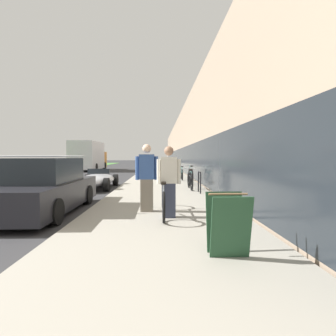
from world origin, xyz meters
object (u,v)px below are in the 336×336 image
(cruiser_bike_middle, at_px, (191,176))
(cruiser_bike_nearest, at_px, (190,180))
(sandwich_board_sign, at_px, (228,224))
(vintage_roadster_curbside, at_px, (96,180))
(cruiser_bike_farthest, at_px, (182,174))
(bike_rack_hoop, at_px, (199,180))
(person_bystander, at_px, (147,178))
(tandem_bicycle, at_px, (163,200))
(parked_sedan_curbside, at_px, (45,188))
(person_rider, at_px, (169,182))
(moving_truck, at_px, (89,156))

(cruiser_bike_middle, bearing_deg, cruiser_bike_nearest, -97.45)
(sandwich_board_sign, relative_size, vintage_roadster_curbside, 0.22)
(vintage_roadster_curbside, bearing_deg, cruiser_bike_farthest, 37.46)
(bike_rack_hoop, bearing_deg, sandwich_board_sign, -95.12)
(person_bystander, height_order, cruiser_bike_farthest, person_bystander)
(cruiser_bike_nearest, bearing_deg, sandwich_board_sign, -92.61)
(tandem_bicycle, distance_m, cruiser_bike_middle, 7.37)
(cruiser_bike_farthest, xyz_separation_m, parked_sedan_curbside, (-4.43, -8.87, 0.21))
(bike_rack_hoop, relative_size, cruiser_bike_nearest, 0.47)
(person_rider, bearing_deg, person_bystander, 128.39)
(bike_rack_hoop, xyz_separation_m, sandwich_board_sign, (-0.58, -6.52, -0.06))
(sandwich_board_sign, distance_m, moving_truck, 26.56)
(sandwich_board_sign, bearing_deg, tandem_bicycle, 108.53)
(tandem_bicycle, distance_m, vintage_roadster_curbside, 7.00)
(tandem_bicycle, relative_size, moving_truck, 0.32)
(bike_rack_hoop, height_order, moving_truck, moving_truck)
(person_rider, relative_size, cruiser_bike_farthest, 0.99)
(cruiser_bike_farthest, distance_m, parked_sedan_curbside, 9.92)
(moving_truck, bearing_deg, vintage_roadster_curbside, -73.90)
(bike_rack_hoop, bearing_deg, cruiser_bike_farthest, 92.19)
(cruiser_bike_nearest, bearing_deg, vintage_roadster_curbside, 163.92)
(bike_rack_hoop, height_order, cruiser_bike_nearest, cruiser_bike_nearest)
(cruiser_bike_farthest, bearing_deg, cruiser_bike_nearest, -90.16)
(cruiser_bike_nearest, height_order, cruiser_bike_middle, cruiser_bike_middle)
(tandem_bicycle, xyz_separation_m, cruiser_bike_farthest, (1.26, 9.62, -0.01))
(sandwich_board_sign, height_order, parked_sedan_curbside, parked_sedan_curbside)
(tandem_bicycle, distance_m, person_bystander, 0.77)
(cruiser_bike_nearest, bearing_deg, person_bystander, -109.92)
(cruiser_bike_nearest, bearing_deg, moving_truck, 117.45)
(tandem_bicycle, distance_m, moving_truck, 23.74)
(cruiser_bike_nearest, distance_m, cruiser_bike_farthest, 4.63)
(cruiser_bike_middle, bearing_deg, vintage_roadster_curbside, -168.49)
(tandem_bicycle, bearing_deg, cruiser_bike_nearest, 75.99)
(cruiser_bike_nearest, distance_m, sandwich_board_sign, 7.68)
(vintage_roadster_curbside, bearing_deg, parked_sedan_curbside, -90.41)
(bike_rack_hoop, xyz_separation_m, cruiser_bike_farthest, (-0.22, 5.78, -0.15))
(bike_rack_hoop, relative_size, sandwich_board_sign, 0.94)
(person_bystander, relative_size, cruiser_bike_farthest, 1.04)
(vintage_roadster_curbside, bearing_deg, cruiser_bike_middle, 11.51)
(cruiser_bike_nearest, relative_size, parked_sedan_curbside, 0.42)
(sandwich_board_sign, xyz_separation_m, moving_truck, (-8.69, 25.07, 1.01))
(person_rider, bearing_deg, parked_sedan_curbside, 162.36)
(tandem_bicycle, xyz_separation_m, cruiser_bike_nearest, (1.25, 4.99, 0.02))
(cruiser_bike_farthest, distance_m, sandwich_board_sign, 12.31)
(cruiser_bike_middle, distance_m, vintage_roadster_curbside, 4.77)
(cruiser_bike_farthest, bearing_deg, parked_sedan_curbside, -116.56)
(tandem_bicycle, height_order, vintage_roadster_curbside, tandem_bicycle)
(bike_rack_hoop, xyz_separation_m, moving_truck, (-9.28, 18.56, 0.94))
(bike_rack_hoop, height_order, vintage_roadster_curbside, bike_rack_hoop)
(person_bystander, bearing_deg, sandwich_board_sign, -66.78)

